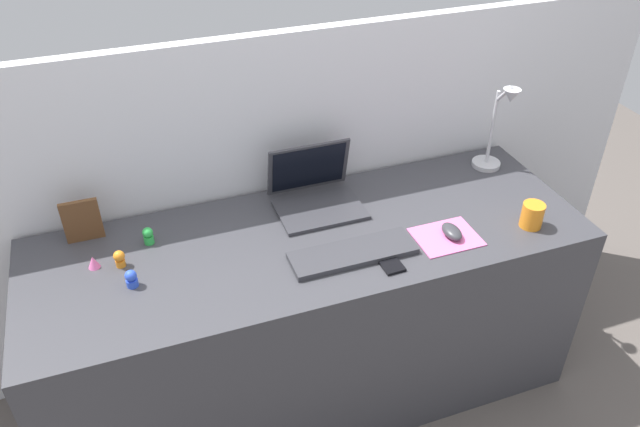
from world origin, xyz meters
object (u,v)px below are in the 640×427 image
Objects in this scene: coffee_mug at (532,215)px; toy_figurine_blue at (131,279)px; toy_figurine_pink at (93,262)px; cell_phone at (388,260)px; toy_figurine_orange at (119,258)px; laptop at (315,191)px; keyboard at (353,253)px; picture_frame at (82,221)px; mouse at (452,232)px; toy_figurine_green at (148,235)px; desk_lamp at (497,131)px.

toy_figurine_blue is (-1.31, 0.15, -0.02)m from coffee_mug.
coffee_mug is 2.13× the size of toy_figurine_pink.
cell_phone is 2.24× the size of toy_figurine_orange.
keyboard is at bearing -87.42° from laptop.
picture_frame is at bearing 154.47° from keyboard.
coffee_mug is at bearing -5.10° from keyboard.
toy_figurine_blue is (-0.67, -0.23, -0.03)m from laptop.
toy_figurine_blue is at bearing -77.32° from toy_figurine_orange.
keyboard is at bearing 176.92° from mouse.
keyboard is 0.69m from toy_figurine_blue.
mouse is at bearing -3.08° from keyboard.
toy_figurine_green is (-0.70, 0.36, 0.03)m from cell_phone.
cell_phone is 0.74m from desk_lamp.
toy_figurine_orange is (-1.34, 0.26, -0.01)m from coffee_mug.
toy_figurine_orange is at bearing -138.40° from toy_figurine_green.
mouse is at bearing -43.31° from laptop.
cell_phone is (-0.25, -0.05, -0.02)m from mouse.
laptop is 0.33m from keyboard.
toy_figurine_pink is at bearing 164.82° from toy_figurine_orange.
toy_figurine_blue is at bearing -51.41° from toy_figurine_pink.
mouse is 0.75× the size of cell_phone.
desk_lamp is (0.61, 0.38, 0.17)m from cell_phone.
coffee_mug reaches higher than toy_figurine_orange.
toy_figurine_orange is at bearing 102.68° from toy_figurine_blue.
toy_figurine_green reaches higher than toy_figurine_orange.
toy_figurine_blue reaches higher than toy_figurine_pink.
mouse is at bearing -11.78° from toy_figurine_orange.
toy_figurine_blue is at bearing 173.52° from coffee_mug.
desk_lamp is 0.39m from coffee_mug.
desk_lamp is 4.16× the size of coffee_mug.
toy_figurine_pink is 0.68× the size of toy_figurine_green.
picture_frame is at bearing 95.47° from toy_figurine_pink.
desk_lamp reaches higher than toy_figurine_blue.
toy_figurine_blue is (-0.77, 0.16, 0.02)m from cell_phone.
toy_figurine_green reaches higher than toy_figurine_blue.
laptop reaches higher than toy_figurine_pink.
coffee_mug is (0.65, -0.38, -0.01)m from laptop.
desk_lamp reaches higher than keyboard.
keyboard is 0.81m from toy_figurine_pink.
laptop is at bearing 92.58° from keyboard.
coffee_mug reaches higher than keyboard.
mouse is at bearing -19.24° from picture_frame.
toy_figurine_blue is at bearing -110.91° from toy_figurine_green.
laptop is 0.73× the size of keyboard.
picture_frame is at bearing 154.44° from toy_figurine_green.
mouse is 0.26m from cell_phone.
keyboard is at bearing -15.83° from toy_figurine_pink.
cell_phone is at bearing -74.55° from laptop.
desk_lamp is 6.31× the size of toy_figurine_blue.
coffee_mug is 1.53× the size of toy_figurine_orange.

